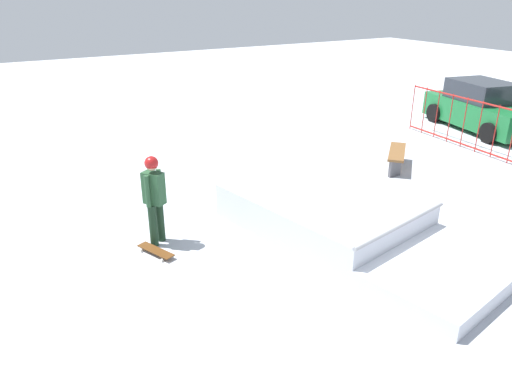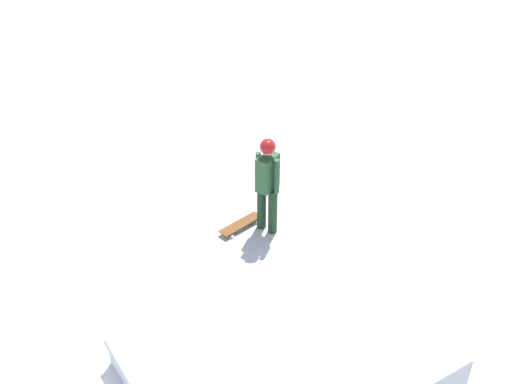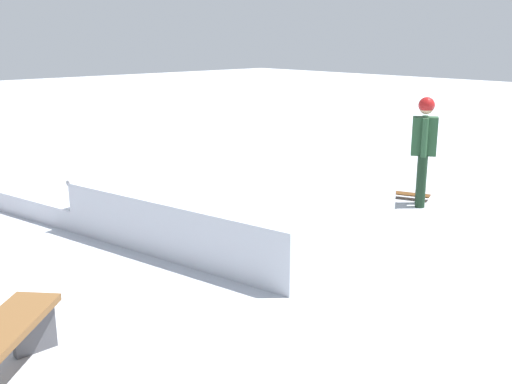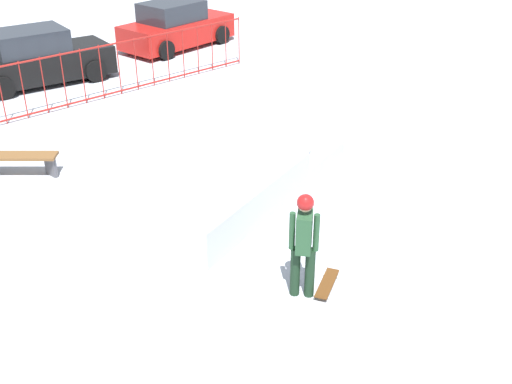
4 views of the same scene
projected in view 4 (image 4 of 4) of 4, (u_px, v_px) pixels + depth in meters
ground_plane at (258, 179)px, 12.93m from camera, size 60.00×60.00×0.00m
skate_ramp at (219, 180)px, 12.18m from camera, size 5.80×3.58×0.74m
skater at (304, 238)px, 9.01m from camera, size 0.44×0.39×1.73m
skateboard at (327, 283)px, 9.60m from camera, size 0.82×0.48×0.09m
perimeter_fence at (73, 78)px, 16.44m from camera, size 11.64×1.14×1.50m
park_bench at (18, 160)px, 12.90m from camera, size 1.37×1.46×0.48m
parked_car_black at (37, 59)px, 18.18m from camera, size 4.37×2.61×1.60m
parked_car_red at (176, 27)px, 21.70m from camera, size 4.15×2.02×1.60m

